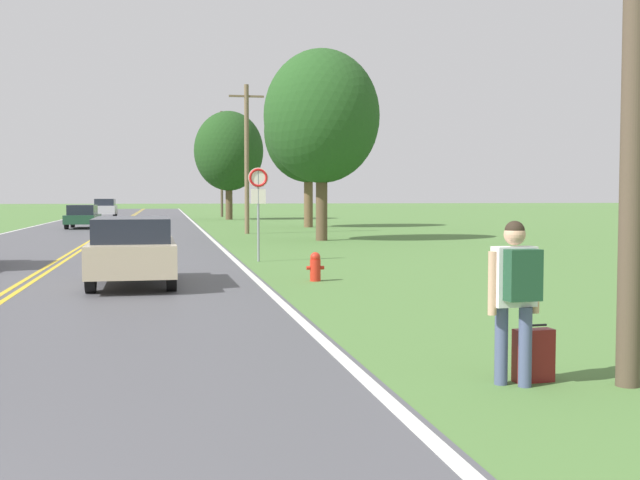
% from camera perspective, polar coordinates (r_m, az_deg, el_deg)
% --- Properties ---
extents(hitchhiker_person, '(0.58, 0.42, 1.70)m').
position_cam_1_polar(hitchhiker_person, '(8.42, 13.76, -3.16)').
color(hitchhiker_person, '#475175').
rests_on(hitchhiker_person, ground).
extents(suitcase, '(0.43, 0.21, 0.61)m').
position_cam_1_polar(suitcase, '(8.80, 14.94, -7.93)').
color(suitcase, maroon).
rests_on(suitcase, ground).
extents(fire_hydrant, '(0.41, 0.25, 0.67)m').
position_cam_1_polar(fire_hydrant, '(18.38, -0.34, -1.89)').
color(fire_hydrant, red).
rests_on(fire_hydrant, ground).
extents(traffic_sign, '(0.60, 0.10, 2.79)m').
position_cam_1_polar(traffic_sign, '(23.86, -4.41, 3.53)').
color(traffic_sign, gray).
rests_on(traffic_sign, ground).
extents(utility_pole_midground, '(1.80, 0.24, 7.66)m').
position_cam_1_polar(utility_pole_midground, '(41.61, -5.23, 5.93)').
color(utility_pole_midground, brown).
rests_on(utility_pole_midground, ground).
extents(utility_pole_far, '(1.80, 0.24, 9.82)m').
position_cam_1_polar(utility_pole_far, '(75.54, -7.01, 5.50)').
color(utility_pole_far, brown).
rests_on(utility_pole_far, ground).
extents(tree_left_verge, '(5.50, 5.50, 9.12)m').
position_cam_1_polar(tree_left_verge, '(50.10, -0.83, 7.71)').
color(tree_left_verge, brown).
rests_on(tree_left_verge, ground).
extents(tree_behind_sign, '(5.69, 5.69, 8.93)m').
position_cam_1_polar(tree_behind_sign, '(66.77, -6.51, 6.30)').
color(tree_behind_sign, brown).
rests_on(tree_behind_sign, ground).
extents(tree_mid_treeline, '(5.05, 5.05, 8.32)m').
position_cam_1_polar(tree_mid_treeline, '(35.21, 0.12, 8.77)').
color(tree_mid_treeline, brown).
rests_on(tree_mid_treeline, ground).
extents(car_champagne_hatchback_approaching, '(1.87, 4.26, 1.48)m').
position_cam_1_polar(car_champagne_hatchback_approaching, '(17.95, -13.19, -0.58)').
color(car_champagne_hatchback_approaching, black).
rests_on(car_champagne_hatchback_approaching, ground).
extents(car_dark_green_sedan_mid_far, '(1.83, 4.43, 1.42)m').
position_cam_1_polar(car_dark_green_sedan_mid_far, '(50.07, -16.52, 1.64)').
color(car_dark_green_sedan_mid_far, black).
rests_on(car_dark_green_sedan_mid_far, ground).
extents(car_silver_suv_receding, '(1.91, 4.57, 1.69)m').
position_cam_1_polar(car_silver_suv_receding, '(74.08, -15.03, 2.25)').
color(car_silver_suv_receding, black).
rests_on(car_silver_suv_receding, ground).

